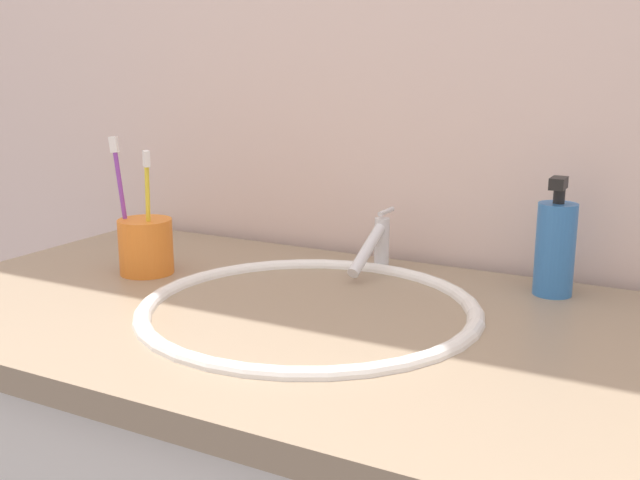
# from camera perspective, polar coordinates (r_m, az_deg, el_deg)

# --- Properties ---
(tiled_wall_back) EXTENTS (2.28, 0.04, 2.40)m
(tiled_wall_back) POSITION_cam_1_polar(r_m,az_deg,el_deg) (1.27, 5.35, 12.65)
(tiled_wall_back) COLOR beige
(tiled_wall_back) RESTS_ON ground
(sink_basin) EXTENTS (0.46, 0.46, 0.09)m
(sink_basin) POSITION_cam_1_polar(r_m,az_deg,el_deg) (1.01, -0.81, -6.99)
(sink_basin) COLOR white
(sink_basin) RESTS_ON vanity_counter
(faucet) EXTENTS (0.02, 0.15, 0.09)m
(faucet) POSITION_cam_1_polar(r_m,az_deg,el_deg) (1.17, 4.31, -0.32)
(faucet) COLOR silver
(faucet) RESTS_ON sink_basin
(toothbrush_cup) EXTENTS (0.08, 0.08, 0.09)m
(toothbrush_cup) POSITION_cam_1_polar(r_m,az_deg,el_deg) (1.19, -13.17, -0.48)
(toothbrush_cup) COLOR orange
(toothbrush_cup) RESTS_ON vanity_counter
(toothbrush_purple) EXTENTS (0.03, 0.01, 0.21)m
(toothbrush_purple) POSITION_cam_1_polar(r_m,az_deg,el_deg) (1.19, -14.94, 3.31)
(toothbrush_purple) COLOR purple
(toothbrush_purple) RESTS_ON toothbrush_cup
(toothbrush_yellow) EXTENTS (0.02, 0.02, 0.19)m
(toothbrush_yellow) POSITION_cam_1_polar(r_m,az_deg,el_deg) (1.16, -13.03, 2.69)
(toothbrush_yellow) COLOR yellow
(toothbrush_yellow) RESTS_ON toothbrush_cup
(soap_dispenser) EXTENTS (0.05, 0.06, 0.17)m
(soap_dispenser) POSITION_cam_1_polar(r_m,az_deg,el_deg) (1.10, 17.55, -0.51)
(soap_dispenser) COLOR #3372BF
(soap_dispenser) RESTS_ON vanity_counter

